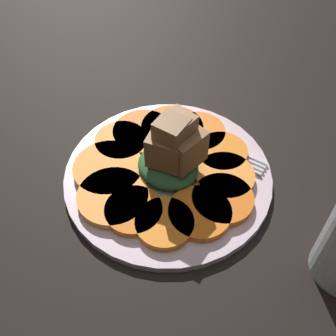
% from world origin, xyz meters
% --- Properties ---
extents(table_slab, '(1.20, 1.20, 0.02)m').
position_xyz_m(table_slab, '(0.00, 0.00, 0.01)').
color(table_slab, black).
rests_on(table_slab, ground).
extents(plate, '(0.27, 0.27, 0.01)m').
position_xyz_m(plate, '(0.00, 0.00, 0.03)').
color(plate, silver).
rests_on(plate, table_slab).
extents(carrot_slice_0, '(0.08, 0.08, 0.01)m').
position_xyz_m(carrot_slice_0, '(-0.07, 0.03, 0.04)').
color(carrot_slice_0, orange).
rests_on(carrot_slice_0, plate).
extents(carrot_slice_1, '(0.08, 0.08, 0.01)m').
position_xyz_m(carrot_slice_1, '(-0.08, -0.01, 0.04)').
color(carrot_slice_1, orange).
rests_on(carrot_slice_1, plate).
extents(carrot_slice_2, '(0.07, 0.07, 0.01)m').
position_xyz_m(carrot_slice_2, '(-0.06, -0.04, 0.04)').
color(carrot_slice_2, orange).
rests_on(carrot_slice_2, plate).
extents(carrot_slice_3, '(0.07, 0.07, 0.01)m').
position_xyz_m(carrot_slice_3, '(-0.04, -0.07, 0.04)').
color(carrot_slice_3, orange).
rests_on(carrot_slice_3, plate).
extents(carrot_slice_4, '(0.07, 0.07, 0.01)m').
position_xyz_m(carrot_slice_4, '(0.01, -0.08, 0.04)').
color(carrot_slice_4, orange).
rests_on(carrot_slice_4, plate).
extents(carrot_slice_5, '(0.09, 0.09, 0.01)m').
position_xyz_m(carrot_slice_5, '(0.04, -0.06, 0.04)').
color(carrot_slice_5, orange).
rests_on(carrot_slice_5, plate).
extents(carrot_slice_6, '(0.08, 0.08, 0.01)m').
position_xyz_m(carrot_slice_6, '(0.07, -0.03, 0.04)').
color(carrot_slice_6, orange).
rests_on(carrot_slice_6, plate).
extents(carrot_slice_7, '(0.07, 0.07, 0.01)m').
position_xyz_m(carrot_slice_7, '(0.08, 0.00, 0.04)').
color(carrot_slice_7, orange).
rests_on(carrot_slice_7, plate).
extents(carrot_slice_8, '(0.09, 0.09, 0.01)m').
position_xyz_m(carrot_slice_8, '(0.06, 0.05, 0.04)').
color(carrot_slice_8, orange).
rests_on(carrot_slice_8, plate).
extents(carrot_slice_9, '(0.09, 0.09, 0.01)m').
position_xyz_m(carrot_slice_9, '(0.03, 0.07, 0.04)').
color(carrot_slice_9, orange).
rests_on(carrot_slice_9, plate).
extents(carrot_slice_10, '(0.07, 0.07, 0.01)m').
position_xyz_m(carrot_slice_10, '(-0.01, 0.07, 0.04)').
color(carrot_slice_10, orange).
rests_on(carrot_slice_10, plate).
extents(carrot_slice_11, '(0.07, 0.07, 0.01)m').
position_xyz_m(carrot_slice_11, '(-0.05, 0.06, 0.04)').
color(carrot_slice_11, orange).
rests_on(carrot_slice_11, plate).
extents(center_pile, '(0.08, 0.07, 0.09)m').
position_xyz_m(center_pile, '(-0.00, -0.00, 0.07)').
color(center_pile, '#2D6033').
rests_on(center_pile, plate).
extents(fork, '(0.19, 0.04, 0.00)m').
position_xyz_m(fork, '(-0.00, -0.07, 0.03)').
color(fork, silver).
rests_on(fork, plate).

